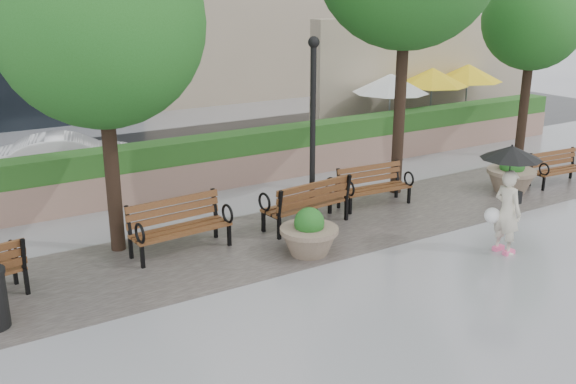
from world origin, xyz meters
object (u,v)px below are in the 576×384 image
lamppost (313,144)px  planter_left (309,236)px  bench_4 (558,175)px  bench_3 (374,194)px  planter_right (511,177)px  bench_2 (306,212)px  bench_1 (181,237)px  car_right (70,157)px  pedestrian (509,189)px

lamppost → planter_left: bearing=-125.5°
bench_4 → planter_left: 8.15m
bench_3 → planter_right: 3.78m
bench_2 → planter_left: bearing=52.6°
planter_right → planter_left: bearing=-174.1°
bench_4 → planter_right: 1.58m
bench_1 → bench_3: bench_1 is taller
bench_4 → planter_left: planter_left is taller
lamppost → car_right: lamppost is taller
planter_right → car_right: size_ratio=0.32×
planter_left → lamppost: lamppost is taller
pedestrian → planter_left: bearing=60.7°
bench_4 → car_right: car_right is taller
bench_1 → car_right: 6.38m
bench_1 → planter_right: bearing=-8.8°
bench_1 → lamppost: size_ratio=0.50×
pedestrian → lamppost: bearing=34.5°
planter_left → lamppost: size_ratio=0.28×
bench_3 → bench_4: bench_3 is taller
bench_4 → pedestrian: (-4.85, -2.33, 1.03)m
bench_3 → planter_left: size_ratio=1.60×
bench_2 → car_right: (-3.40, 6.43, 0.30)m
car_right → planter_left: bearing=-148.0°
planter_right → bench_2: bearing=173.7°
bench_1 → car_right: car_right is taller
planter_right → lamppost: size_ratio=0.30×
bench_1 → pedestrian: (5.36, -3.29, 0.98)m
planter_right → pedestrian: (-3.29, -2.57, 0.89)m
bench_2 → planter_right: 5.82m
planter_left → planter_right: size_ratio=0.94×
bench_4 → bench_2: bearing=177.9°
bench_3 → lamppost: (-1.89, -0.17, 1.49)m
lamppost → planter_right: bearing=-8.0°
bench_2 → pedestrian: bearing=121.7°
lamppost → pedestrian: (2.25, -3.35, -0.48)m
bench_3 → car_right: car_right is taller
car_right → bench_3: bearing=-124.5°
lamppost → car_right: bearing=120.0°
bench_2 → bench_3: bearing=-178.0°
bench_1 → bench_4: bearing=-9.4°
bench_2 → lamppost: size_ratio=0.51×
bench_3 → planter_left: 3.35m
bench_1 → car_right: size_ratio=0.54×
bench_4 → lamppost: lamppost is taller
lamppost → pedestrian: 4.06m
bench_1 → planter_left: 2.50m
bench_3 → bench_2: bearing=-168.0°
bench_2 → planter_left: bench_2 is taller
car_right → pedestrian: bearing=-135.1°
bench_1 → planter_left: (2.07, -1.40, 0.06)m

